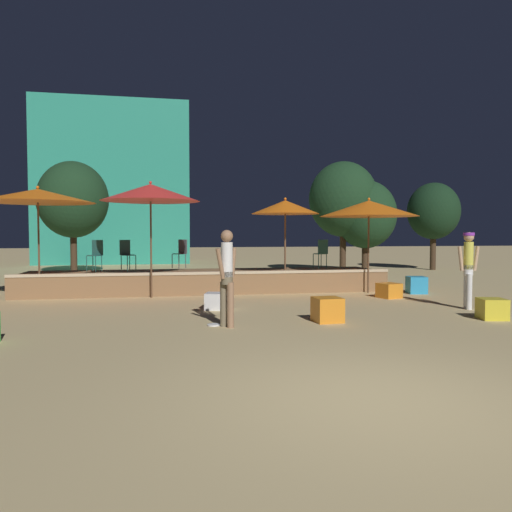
% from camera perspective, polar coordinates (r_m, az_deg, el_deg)
% --- Properties ---
extents(ground_plane, '(120.00, 120.00, 0.00)m').
position_cam_1_polar(ground_plane, '(5.63, 13.84, -15.75)').
color(ground_plane, tan).
extents(wooden_deck, '(10.88, 2.53, 0.68)m').
position_cam_1_polar(wooden_deck, '(15.53, -5.72, -2.85)').
color(wooden_deck, olive).
rests_on(wooden_deck, ground).
extents(patio_umbrella_0, '(3.00, 3.00, 3.05)m').
position_cam_1_polar(patio_umbrella_0, '(14.67, -23.67, 6.32)').
color(patio_umbrella_0, brown).
rests_on(patio_umbrella_0, ground).
extents(patio_umbrella_1, '(2.01, 2.01, 2.83)m').
position_cam_1_polar(patio_umbrella_1, '(14.72, 3.36, 5.58)').
color(patio_umbrella_1, brown).
rests_on(patio_umbrella_1, ground).
extents(patio_umbrella_2, '(2.91, 2.91, 2.83)m').
position_cam_1_polar(patio_umbrella_2, '(15.24, 12.77, 5.31)').
color(patio_umbrella_2, brown).
rests_on(patio_umbrella_2, ground).
extents(patio_umbrella_3, '(2.70, 2.70, 3.20)m').
position_cam_1_polar(patio_umbrella_3, '(14.02, -11.96, 7.09)').
color(patio_umbrella_3, brown).
rests_on(patio_umbrella_3, ground).
extents(cube_seat_1, '(0.60, 0.60, 0.43)m').
position_cam_1_polar(cube_seat_1, '(11.43, 25.37, -5.48)').
color(cube_seat_1, yellow).
rests_on(cube_seat_1, ground).
extents(cube_seat_2, '(0.65, 0.65, 0.40)m').
position_cam_1_polar(cube_seat_2, '(14.21, 14.96, -3.84)').
color(cube_seat_2, orange).
rests_on(cube_seat_2, ground).
extents(cube_seat_3, '(0.60, 0.60, 0.50)m').
position_cam_1_polar(cube_seat_3, '(15.50, 17.87, -3.17)').
color(cube_seat_3, '#2D9EDB').
rests_on(cube_seat_3, ground).
extents(cube_seat_4, '(0.61, 0.61, 0.39)m').
position_cam_1_polar(cube_seat_4, '(11.68, -4.55, -5.17)').
color(cube_seat_4, white).
rests_on(cube_seat_4, ground).
extents(cube_seat_5, '(0.56, 0.56, 0.49)m').
position_cam_1_polar(cube_seat_5, '(10.13, 8.16, -6.09)').
color(cube_seat_5, orange).
rests_on(cube_seat_5, ground).
extents(person_0, '(0.47, 0.41, 1.84)m').
position_cam_1_polar(person_0, '(9.40, -3.34, -1.98)').
color(person_0, '#997051').
rests_on(person_0, ground).
extents(person_1, '(0.50, 0.30, 1.80)m').
position_cam_1_polar(person_1, '(12.63, 23.10, -0.97)').
color(person_1, white).
rests_on(person_1, ground).
extents(bistro_chair_0, '(0.42, 0.43, 0.90)m').
position_cam_1_polar(bistro_chair_0, '(15.77, 7.50, 0.58)').
color(bistro_chair_0, '#1E4C47').
rests_on(bistro_chair_0, wooden_deck).
extents(bistro_chair_1, '(0.48, 0.48, 0.90)m').
position_cam_1_polar(bistro_chair_1, '(15.97, -8.57, 0.60)').
color(bistro_chair_1, '#47474C').
rests_on(bistro_chair_1, wooden_deck).
extents(bistro_chair_2, '(0.46, 0.46, 0.90)m').
position_cam_1_polar(bistro_chair_2, '(15.27, -17.82, 0.42)').
color(bistro_chair_2, '#1E4C47').
rests_on(bistro_chair_2, wooden_deck).
extents(bistro_chair_3, '(0.48, 0.48, 0.90)m').
position_cam_1_polar(bistro_chair_3, '(15.35, -14.58, 0.47)').
color(bistro_chair_3, '#1E4C47').
rests_on(bistro_chair_3, wooden_deck).
extents(frisbee_disc, '(0.25, 0.25, 0.03)m').
position_cam_1_polar(frisbee_disc, '(9.66, -4.86, -7.85)').
color(frisbee_disc, white).
rests_on(frisbee_disc, ground).
extents(background_tree_0, '(2.74, 2.74, 4.13)m').
position_cam_1_polar(background_tree_0, '(22.75, 12.39, 4.64)').
color(background_tree_0, '#3D2B1C').
rests_on(background_tree_0, ground).
extents(background_tree_1, '(2.96, 2.96, 4.84)m').
position_cam_1_polar(background_tree_1, '(22.74, -20.19, 6.04)').
color(background_tree_1, '#3D2B1C').
rests_on(background_tree_1, ground).
extents(background_tree_2, '(2.50, 2.50, 4.24)m').
position_cam_1_polar(background_tree_2, '(25.80, 19.63, 4.83)').
color(background_tree_2, '#3D2B1C').
rests_on(background_tree_2, ground).
extents(background_tree_3, '(3.04, 3.04, 4.97)m').
position_cam_1_polar(background_tree_3, '(22.63, 9.94, 6.38)').
color(background_tree_3, '#3D2B1C').
rests_on(background_tree_3, ground).
extents(distant_building, '(8.79, 3.68, 9.48)m').
position_cam_1_polar(distant_building, '(31.40, -15.93, 7.91)').
color(distant_building, teal).
rests_on(distant_building, ground).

